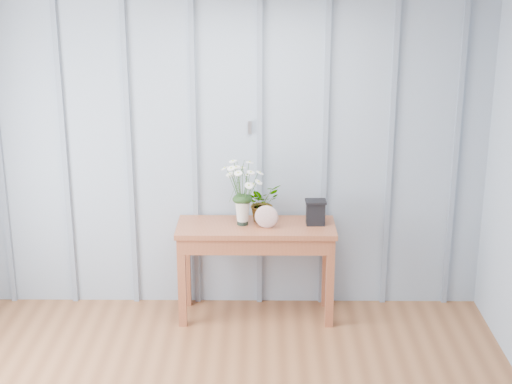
{
  "coord_description": "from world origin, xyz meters",
  "views": [
    {
      "loc": [
        0.27,
        -3.56,
        2.82
      ],
      "look_at": [
        0.23,
        1.94,
        1.03
      ],
      "focal_mm": 55.0,
      "sensor_mm": 36.0,
      "label": 1
    }
  ],
  "objects_px": {
    "daisy_vase": "(242,183)",
    "sideboard": "(256,239)",
    "carved_box": "(316,212)",
    "felt_disc_vessel": "(267,217)"
  },
  "relations": [
    {
      "from": "sideboard",
      "to": "carved_box",
      "type": "bearing_deg",
      "value": 3.17
    },
    {
      "from": "daisy_vase",
      "to": "felt_disc_vessel",
      "type": "bearing_deg",
      "value": -22.22
    },
    {
      "from": "sideboard",
      "to": "daisy_vase",
      "type": "distance_m",
      "value": 0.45
    },
    {
      "from": "sideboard",
      "to": "felt_disc_vessel",
      "type": "relative_size",
      "value": 6.74
    },
    {
      "from": "daisy_vase",
      "to": "felt_disc_vessel",
      "type": "distance_m",
      "value": 0.31
    },
    {
      "from": "felt_disc_vessel",
      "to": "carved_box",
      "type": "relative_size",
      "value": 0.93
    },
    {
      "from": "daisy_vase",
      "to": "sideboard",
      "type": "bearing_deg",
      "value": -7.49
    },
    {
      "from": "felt_disc_vessel",
      "to": "carved_box",
      "type": "distance_m",
      "value": 0.38
    },
    {
      "from": "daisy_vase",
      "to": "carved_box",
      "type": "xyz_separation_m",
      "value": [
        0.55,
        0.01,
        -0.23
      ]
    },
    {
      "from": "sideboard",
      "to": "carved_box",
      "type": "relative_size",
      "value": 6.29
    }
  ]
}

